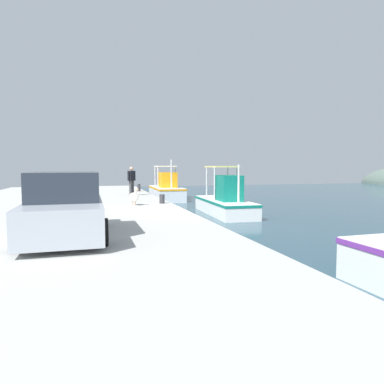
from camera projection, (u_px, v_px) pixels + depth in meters
The scene contains 8 objects.
quay_pier at pixel (51, 224), 12.60m from camera, with size 36.00×10.00×0.80m, color #B2B2AD.
fishing_boat_nearest at pixel (166, 190), 26.00m from camera, with size 5.33×2.04×2.99m.
fishing_boat_second at pixel (225, 202), 18.09m from camera, with size 5.72×2.08×2.60m.
pelican at pixel (134, 196), 15.16m from camera, with size 0.97×0.47×0.82m.
fisherman_standing at pixel (132, 180), 20.31m from camera, with size 0.47×0.49×1.70m.
parked_car at pixel (65, 207), 8.38m from camera, with size 4.11×1.90×1.57m.
mooring_bollard_nearest at pixel (139, 188), 23.94m from camera, with size 0.23×0.23×0.50m, color #333338.
mooring_bollard_second at pixel (162, 199), 15.96m from camera, with size 0.24×0.24×0.42m, color #333338.
Camera 1 is at (13.41, -3.51, 2.50)m, focal length 32.33 mm.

